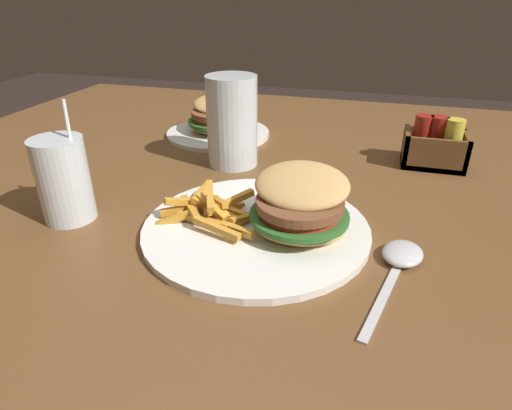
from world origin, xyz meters
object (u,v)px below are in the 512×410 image
Objects in this scene: meal_plate_near at (274,216)px; condiment_caddy at (435,147)px; juice_glass at (64,182)px; meal_plate_far at (218,122)px; spoon at (401,257)px; beer_glass at (232,123)px.

meal_plate_near is 2.82× the size of condiment_caddy.
juice_glass is 0.42m from meal_plate_far.
meal_plate_far is at bearing 172.86° from condiment_caddy.
condiment_caddy is at bearing 3.95° from spoon.
beer_glass is 0.37m from condiment_caddy.
condiment_caddy is at bearing 34.69° from juice_glass.
meal_plate_near reaches higher than condiment_caddy.
juice_glass reaches higher than meal_plate_far.
condiment_caddy is (0.06, 0.34, 0.03)m from spoon.
beer_glass is at bearing 121.06° from meal_plate_near.
juice_glass reaches higher than beer_glass.
juice_glass is 0.88× the size of spoon.
beer_glass reaches higher than condiment_caddy.
meal_plate_far is at bearing 120.40° from meal_plate_near.
beer_glass is 0.95× the size of juice_glass.
meal_plate_far is (-0.38, 0.40, 0.02)m from spoon.
spoon is (0.16, -0.02, -0.02)m from meal_plate_near.
condiment_caddy reaches higher than spoon.
meal_plate_near is 0.30m from juice_glass.
beer_glass reaches higher than spoon.
meal_plate_near is at bearing 7.75° from juice_glass.
meal_plate_near reaches higher than spoon.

